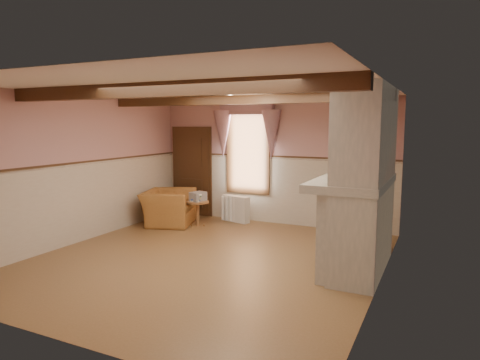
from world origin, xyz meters
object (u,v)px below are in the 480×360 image
at_px(radiator, 236,209).
at_px(mantel_clock, 361,168).
at_px(bowl, 350,177).
at_px(side_table, 198,213).
at_px(oil_lamp, 356,168).
at_px(armchair, 169,207).

height_order(radiator, mantel_clock, mantel_clock).
height_order(radiator, bowl, bowl).
xyz_separation_m(side_table, oil_lamp, (3.63, -1.15, 1.29)).
distance_m(armchair, side_table, 0.69).
relative_size(radiator, mantel_clock, 2.92).
relative_size(side_table, bowl, 1.44).
xyz_separation_m(armchair, side_table, (0.66, 0.16, -0.11)).
bearing_deg(bowl, radiator, 142.30).
xyz_separation_m(bowl, oil_lamp, (0.00, 0.49, 0.09)).
bearing_deg(mantel_clock, armchair, 172.50).
xyz_separation_m(side_table, bowl, (3.63, -1.64, 1.19)).
relative_size(side_table, radiator, 0.79).
height_order(radiator, oil_lamp, oil_lamp).
height_order(armchair, bowl, bowl).
xyz_separation_m(armchair, bowl, (4.29, -1.48, 1.09)).
distance_m(armchair, oil_lamp, 4.56).
height_order(side_table, bowl, bowl).
distance_m(radiator, mantel_clock, 3.57).
relative_size(armchair, mantel_clock, 4.87).
height_order(side_table, mantel_clock, mantel_clock).
relative_size(bowl, oil_lamp, 1.36).
bearing_deg(armchair, side_table, -95.10).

